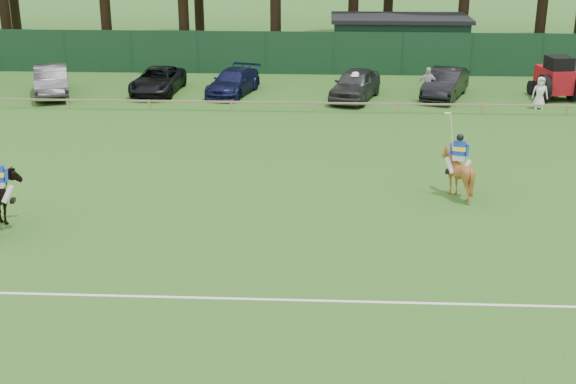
# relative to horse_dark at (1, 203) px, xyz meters

# --- Properties ---
(ground) EXTENTS (160.00, 160.00, 0.00)m
(ground) POSITION_rel_horse_dark_xyz_m (8.14, -3.06, -0.87)
(ground) COLOR #1E4C14
(ground) RESTS_ON ground
(horse_dark) EXTENTS (1.19, 2.15, 1.73)m
(horse_dark) POSITION_rel_horse_dark_xyz_m (0.00, 0.00, 0.00)
(horse_dark) COLOR black
(horse_dark) RESTS_ON ground
(horse_chestnut) EXTENTS (1.68, 1.79, 1.62)m
(horse_chestnut) POSITION_rel_horse_dark_xyz_m (14.16, 3.65, -0.06)
(horse_chestnut) COLOR brown
(horse_chestnut) RESTS_ON ground
(sedan_grey) EXTENTS (3.10, 4.99, 1.55)m
(sedan_grey) POSITION_rel_horse_dark_xyz_m (-4.57, 17.71, -0.09)
(sedan_grey) COLOR #2D2D2F
(sedan_grey) RESTS_ON ground
(suv_black) EXTENTS (2.45, 4.87, 1.32)m
(suv_black) POSITION_rel_horse_dark_xyz_m (0.79, 18.66, -0.21)
(suv_black) COLOR black
(suv_black) RESTS_ON ground
(sedan_navy) EXTENTS (2.88, 4.79, 1.30)m
(sedan_navy) POSITION_rel_horse_dark_xyz_m (4.82, 18.56, -0.22)
(sedan_navy) COLOR #121439
(sedan_navy) RESTS_ON ground
(hatch_grey) EXTENTS (3.11, 4.93, 1.56)m
(hatch_grey) POSITION_rel_horse_dark_xyz_m (11.17, 17.68, -0.08)
(hatch_grey) COLOR #2F3032
(hatch_grey) RESTS_ON ground
(estate_black) EXTENTS (3.07, 4.80, 1.49)m
(estate_black) POSITION_rel_horse_dark_xyz_m (15.81, 18.30, -0.12)
(estate_black) COLOR black
(estate_black) RESTS_ON ground
(spectator_left) EXTENTS (1.07, 0.78, 1.49)m
(spectator_left) POSITION_rel_horse_dark_xyz_m (11.15, 17.34, -0.12)
(spectator_left) COLOR silver
(spectator_left) RESTS_ON ground
(spectator_mid) EXTENTS (1.04, 0.46, 1.74)m
(spectator_mid) POSITION_rel_horse_dark_xyz_m (14.79, 17.44, 0.00)
(spectator_mid) COLOR beige
(spectator_mid) RESTS_ON ground
(spectator_right) EXTENTS (0.80, 0.56, 1.57)m
(spectator_right) POSITION_rel_horse_dark_xyz_m (20.08, 16.18, -0.08)
(spectator_right) COLOR silver
(spectator_right) RESTS_ON ground
(rider_chestnut) EXTENTS (0.92, 0.73, 2.05)m
(rider_chestnut) POSITION_rel_horse_dark_xyz_m (14.15, 3.64, 0.68)
(rider_chestnut) COLOR silver
(rider_chestnut) RESTS_ON ground
(pitch_lines) EXTENTS (60.00, 5.10, 0.01)m
(pitch_lines) POSITION_rel_horse_dark_xyz_m (8.14, -6.56, -0.86)
(pitch_lines) COLOR silver
(pitch_lines) RESTS_ON ground
(pitch_rail) EXTENTS (62.10, 0.10, 0.50)m
(pitch_rail) POSITION_rel_horse_dark_xyz_m (8.14, 14.94, -0.42)
(pitch_rail) COLOR #997F5B
(pitch_rail) RESTS_ON ground
(perimeter_fence) EXTENTS (92.08, 0.08, 2.50)m
(perimeter_fence) POSITION_rel_horse_dark_xyz_m (8.14, 23.94, 0.38)
(perimeter_fence) COLOR #14351E
(perimeter_fence) RESTS_ON ground
(utility_shed) EXTENTS (8.40, 4.40, 3.04)m
(utility_shed) POSITION_rel_horse_dark_xyz_m (14.14, 26.94, 0.67)
(utility_shed) COLOR #14331E
(utility_shed) RESTS_ON ground
(tree_row) EXTENTS (96.00, 12.00, 21.00)m
(tree_row) POSITION_rel_horse_dark_xyz_m (10.14, 31.94, -0.87)
(tree_row) COLOR #26561C
(tree_row) RESTS_ON ground
(tractor) EXTENTS (2.17, 2.89, 2.22)m
(tractor) POSITION_rel_horse_dark_xyz_m (21.35, 18.30, 0.18)
(tractor) COLOR maroon
(tractor) RESTS_ON ground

